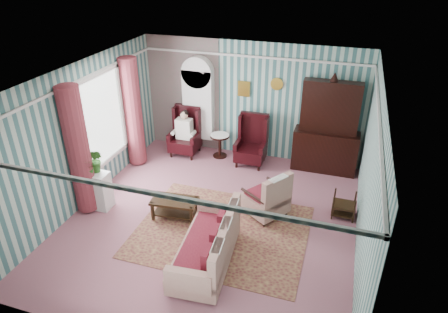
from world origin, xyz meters
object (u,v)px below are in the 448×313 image
(nest_table, at_px, (344,205))
(sofa, at_px, (205,239))
(seated_woman, at_px, (185,133))
(wingback_left, at_px, (184,132))
(floral_armchair, at_px, (266,192))
(dresser_hutch, at_px, (328,125))
(wingback_right, at_px, (251,141))
(round_side_table, at_px, (220,146))
(bookcase, at_px, (199,110))
(coffee_table, at_px, (175,209))
(plant_stand, at_px, (97,190))

(nest_table, xyz_separation_m, sofa, (-2.16, -2.11, 0.25))
(seated_woman, bearing_deg, wingback_left, 0.00)
(wingback_left, xyz_separation_m, floral_armchair, (2.56, -1.94, -0.12))
(dresser_hutch, xyz_separation_m, floral_armchair, (-0.94, -2.21, -0.67))
(wingback_right, relative_size, round_side_table, 2.08)
(floral_armchair, bearing_deg, bookcase, 78.81)
(round_side_table, bearing_deg, coffee_table, -90.56)
(nest_table, xyz_separation_m, floral_armchair, (-1.51, -0.39, 0.24))
(coffee_table, bearing_deg, nest_table, 18.44)
(dresser_hutch, distance_m, plant_stand, 5.31)
(round_side_table, xyz_separation_m, plant_stand, (-1.70, -2.90, 0.10))
(wingback_right, height_order, floral_armchair, wingback_right)
(plant_stand, bearing_deg, dresser_hutch, 35.08)
(sofa, bearing_deg, round_side_table, 10.36)
(seated_woman, xyz_separation_m, plant_stand, (-0.80, -2.75, -0.19))
(floral_armchair, bearing_deg, wingback_left, 86.91)
(wingback_left, relative_size, coffee_table, 1.38)
(bookcase, bearing_deg, floral_armchair, -45.28)
(seated_woman, height_order, nest_table, seated_woman)
(round_side_table, height_order, floral_armchair, floral_armchair)
(plant_stand, bearing_deg, coffee_table, 4.58)
(wingback_left, relative_size, sofa, 0.67)
(bookcase, distance_m, wingback_left, 0.68)
(nest_table, bearing_deg, round_side_table, 151.80)
(dresser_hutch, height_order, wingback_left, dresser_hutch)
(sofa, bearing_deg, nest_table, -50.07)
(seated_woman, height_order, coffee_table, seated_woman)
(floral_armchair, height_order, coffee_table, floral_armchair)
(round_side_table, relative_size, sofa, 0.32)
(dresser_hutch, distance_m, coffee_table, 4.02)
(wingback_left, distance_m, floral_armchair, 3.21)
(nest_table, bearing_deg, sofa, -135.60)
(nest_table, height_order, coffee_table, nest_table)
(seated_woman, bearing_deg, bookcase, 57.34)
(bookcase, xyz_separation_m, seated_woman, (-0.25, -0.39, -0.53))
(round_side_table, bearing_deg, dresser_hutch, 2.64)
(coffee_table, bearing_deg, wingback_left, 108.45)
(wingback_left, relative_size, round_side_table, 2.08)
(wingback_left, bearing_deg, dresser_hutch, 4.41)
(dresser_hutch, distance_m, wingback_right, 1.86)
(seated_woman, bearing_deg, floral_armchair, -37.18)
(seated_woman, bearing_deg, dresser_hutch, 4.41)
(nest_table, relative_size, floral_armchair, 0.53)
(wingback_left, height_order, seated_woman, wingback_left)
(bookcase, bearing_deg, plant_stand, -108.49)
(wingback_right, bearing_deg, floral_armchair, -67.44)
(wingback_left, distance_m, plant_stand, 2.87)
(dresser_hutch, distance_m, round_side_table, 2.75)
(wingback_right, xyz_separation_m, seated_woman, (-1.75, 0.00, -0.04))
(dresser_hutch, relative_size, round_side_table, 3.93)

